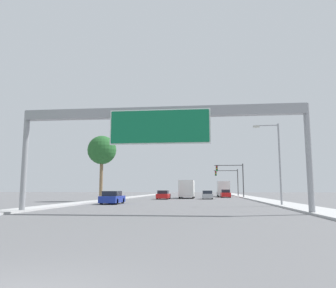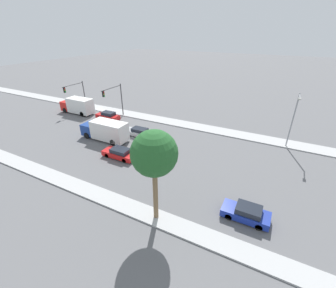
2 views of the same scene
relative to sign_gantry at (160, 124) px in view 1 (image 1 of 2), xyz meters
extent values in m
cube|color=#B1B1B1|center=(11.25, 42.09, -6.11)|extent=(3.00, 120.00, 0.15)
cube|color=#B1B1B1|center=(-10.75, 42.09, -6.11)|extent=(2.00, 120.00, 0.15)
cylinder|color=gray|center=(-9.95, 0.09, -2.50)|extent=(0.40, 0.40, 7.37)
cylinder|color=gray|center=(9.95, 0.09, -2.50)|extent=(0.40, 0.40, 7.37)
cube|color=gray|center=(0.00, 0.09, 0.84)|extent=(19.90, 0.60, 0.70)
cube|color=white|center=(0.00, -0.21, -0.25)|extent=(7.05, 0.08, 2.47)
cube|color=#0F6B42|center=(0.00, -0.26, -0.25)|extent=(6.85, 0.16, 2.27)
cube|color=red|center=(7.00, 41.23, -5.63)|extent=(1.73, 4.72, 0.75)
cube|color=#1E232D|center=(7.00, 40.99, -4.97)|extent=(1.52, 2.45, 0.57)
cylinder|color=black|center=(6.25, 42.69, -5.86)|extent=(0.22, 0.64, 0.64)
cylinder|color=black|center=(7.75, 42.69, -5.86)|extent=(0.22, 0.64, 0.64)
cylinder|color=black|center=(6.25, 39.77, -5.86)|extent=(0.22, 0.64, 0.64)
cylinder|color=black|center=(7.75, 39.77, -5.86)|extent=(0.22, 0.64, 0.64)
cube|color=red|center=(-3.50, 30.21, -5.67)|extent=(1.83, 4.65, 0.68)
cube|color=#1E232D|center=(-3.50, 29.98, -5.06)|extent=(1.61, 2.42, 0.53)
cylinder|color=black|center=(-4.30, 31.65, -5.86)|extent=(0.22, 0.64, 0.64)
cylinder|color=black|center=(-2.70, 31.65, -5.86)|extent=(0.22, 0.64, 0.64)
cylinder|color=black|center=(-4.30, 28.77, -5.86)|extent=(0.22, 0.64, 0.64)
cylinder|color=black|center=(-2.70, 28.77, -5.86)|extent=(0.22, 0.64, 0.64)
cube|color=#A5A8AD|center=(3.50, 31.79, -5.67)|extent=(1.72, 4.78, 0.67)
cube|color=#1E232D|center=(3.50, 31.55, -5.08)|extent=(1.51, 2.49, 0.52)
cylinder|color=black|center=(2.75, 33.27, -5.86)|extent=(0.22, 0.64, 0.64)
cylinder|color=black|center=(4.25, 33.27, -5.86)|extent=(0.22, 0.64, 0.64)
cylinder|color=black|center=(2.75, 30.30, -5.86)|extent=(0.22, 0.64, 0.64)
cylinder|color=black|center=(4.25, 30.30, -5.86)|extent=(0.22, 0.64, 0.64)
cube|color=navy|center=(-7.00, 13.03, -5.66)|extent=(1.87, 4.25, 0.70)
cube|color=#1E232D|center=(-7.00, 12.82, -5.04)|extent=(1.65, 2.21, 0.53)
cylinder|color=black|center=(-7.82, 14.35, -5.86)|extent=(0.22, 0.64, 0.64)
cylinder|color=black|center=(-6.18, 14.35, -5.86)|extent=(0.22, 0.64, 0.64)
cylinder|color=black|center=(-7.82, 11.71, -5.86)|extent=(0.22, 0.64, 0.64)
cylinder|color=black|center=(-6.18, 11.71, -5.86)|extent=(0.22, 0.64, 0.64)
cube|color=navy|center=(0.00, 38.63, -4.98)|extent=(2.30, 2.21, 1.80)
cube|color=silver|center=(0.00, 34.69, -4.49)|extent=(2.50, 5.68, 2.79)
cylinder|color=black|center=(-1.11, 38.52, -5.68)|extent=(0.28, 1.00, 1.00)
cylinder|color=black|center=(1.11, 38.52, -5.68)|extent=(0.28, 1.00, 1.00)
cylinder|color=black|center=(-1.11, 33.27, -5.68)|extent=(0.28, 1.00, 1.00)
cylinder|color=black|center=(1.11, 33.27, -5.68)|extent=(0.28, 1.00, 1.00)
cube|color=red|center=(7.00, 51.85, -4.95)|extent=(2.26, 2.07, 1.87)
cube|color=silver|center=(7.00, 48.16, -4.44)|extent=(2.45, 5.31, 2.89)
cylinder|color=black|center=(5.91, 51.75, -5.68)|extent=(0.28, 1.00, 1.00)
cylinder|color=black|center=(8.09, 51.75, -5.68)|extent=(0.28, 1.00, 1.00)
cylinder|color=black|center=(5.91, 46.83, -5.68)|extent=(0.28, 1.00, 1.00)
cylinder|color=black|center=(8.09, 46.83, -5.68)|extent=(0.28, 1.00, 1.00)
cylinder|color=#3D3D3F|center=(10.25, 40.09, -3.02)|extent=(0.20, 0.20, 6.32)
cylinder|color=#3D3D3F|center=(7.62, 40.09, -0.16)|extent=(5.26, 0.14, 0.14)
cube|color=black|center=(5.41, 40.09, -0.73)|extent=(0.35, 0.28, 1.05)
cylinder|color=red|center=(5.41, 39.93, -0.38)|extent=(0.22, 0.04, 0.22)
cylinder|color=yellow|center=(5.41, 39.93, -0.73)|extent=(0.22, 0.04, 0.22)
cylinder|color=green|center=(5.41, 39.93, -1.08)|extent=(0.22, 0.04, 0.22)
cylinder|color=#3D3D3F|center=(10.25, 50.09, -3.25)|extent=(0.20, 0.20, 5.87)
cylinder|color=#3D3D3F|center=(7.70, 50.09, -0.62)|extent=(5.10, 0.14, 0.14)
cube|color=black|center=(5.56, 50.09, -1.19)|extent=(0.35, 0.28, 1.05)
cylinder|color=red|center=(5.56, 49.93, -0.84)|extent=(0.22, 0.04, 0.22)
cylinder|color=yellow|center=(5.56, 49.93, -1.19)|extent=(0.22, 0.04, 0.22)
cylinder|color=green|center=(5.56, 49.93, -1.54)|extent=(0.22, 0.04, 0.22)
cylinder|color=brown|center=(-10.68, 20.32, -2.76)|extent=(0.44, 0.44, 6.85)
sphere|color=#235B28|center=(-10.68, 20.32, 0.67)|extent=(3.85, 3.85, 3.85)
cylinder|color=gray|center=(10.35, 10.28, -2.17)|extent=(0.18, 0.18, 8.02)
cylinder|color=gray|center=(9.29, 10.28, 1.69)|extent=(2.11, 0.12, 0.12)
cube|color=#B2B2A8|center=(8.24, 10.28, 1.59)|extent=(0.60, 0.28, 0.20)
camera|label=1|loc=(3.03, -22.36, -4.52)|focal=35.00mm
camera|label=2|loc=(-23.82, 12.31, 9.42)|focal=24.00mm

